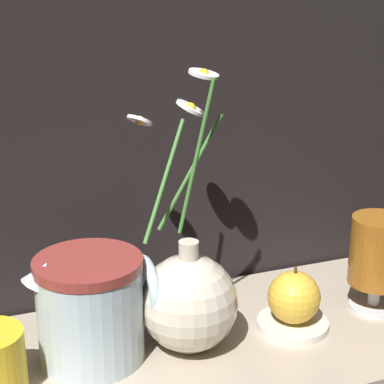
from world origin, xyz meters
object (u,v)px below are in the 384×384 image
Objects in this scene: ceramic_pitcher at (92,304)px; orange_fruit at (294,297)px; vase_with_flowers at (189,299)px; tea_glass at (378,254)px.

ceramic_pitcher reaches higher than orange_fruit.
vase_with_flowers is at bearing 177.12° from orange_fruit.
vase_with_flowers is at bearing 179.81° from tea_glass.
ceramic_pitcher is 1.14× the size of tea_glass.
tea_glass is (0.39, -0.02, 0.01)m from ceramic_pitcher.
vase_with_flowers is at bearing -9.08° from ceramic_pitcher.
orange_fruit is (0.14, -0.01, -0.02)m from vase_with_flowers.
tea_glass is at bearing -0.19° from vase_with_flowers.
orange_fruit is at bearing -2.88° from vase_with_flowers.
tea_glass is (0.28, -0.00, 0.02)m from vase_with_flowers.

